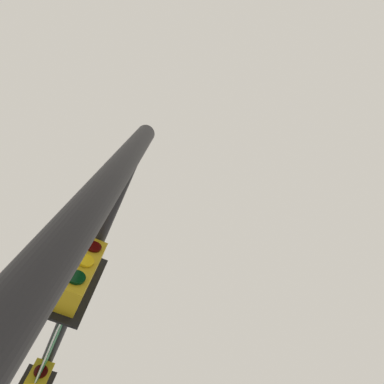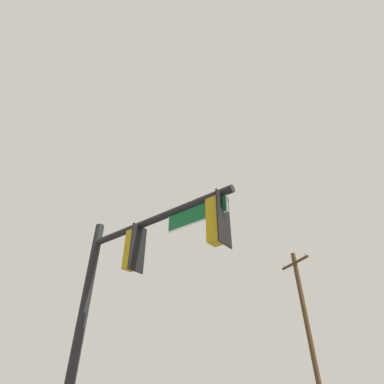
{
  "view_description": "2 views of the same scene",
  "coord_description": "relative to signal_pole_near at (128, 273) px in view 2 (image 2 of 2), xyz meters",
  "views": [
    {
      "loc": [
        -8.94,
        -9.12,
        1.7
      ],
      "look_at": [
        -6.69,
        -9.77,
        7.53
      ],
      "focal_mm": 28.0,
      "sensor_mm": 36.0,
      "label": 1
    },
    {
      "loc": [
        0.39,
        -12.37,
        1.66
      ],
      "look_at": [
        -4.07,
        -8.23,
        5.77
      ],
      "focal_mm": 28.0,
      "sensor_mm": 36.0,
      "label": 2
    }
  ],
  "objects": [
    {
      "name": "signal_pole_near",
      "position": [
        0.0,
        0.0,
        0.0
      ],
      "size": [
        4.99,
        1.17,
        6.16
      ],
      "color": "black",
      "rests_on": "ground_plane"
    },
    {
      "name": "utility_pole",
      "position": [
        -1.98,
        12.74,
        0.43
      ],
      "size": [
        2.3,
        0.98,
        8.95
      ],
      "color": "#47331E",
      "rests_on": "ground_plane"
    }
  ]
}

